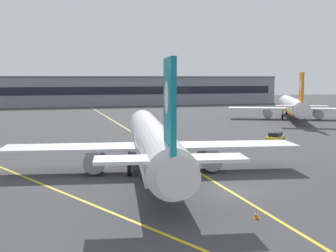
{
  "coord_description": "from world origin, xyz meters",
  "views": [
    {
      "loc": [
        -16.81,
        -36.44,
        10.2
      ],
      "look_at": [
        -2.48,
        12.78,
        4.68
      ],
      "focal_mm": 48.2,
      "sensor_mm": 36.0,
      "label": 1
    }
  ],
  "objects_px": {
    "airliner_background": "(293,106)",
    "service_car_second": "(275,138)",
    "airliner_foreground": "(153,141)",
    "safety_cone_by_tail": "(256,215)",
    "safety_cone_by_nose_gear": "(127,147)"
  },
  "relations": [
    {
      "from": "service_car_second",
      "to": "safety_cone_by_tail",
      "type": "relative_size",
      "value": 7.84
    },
    {
      "from": "service_car_second",
      "to": "airliner_background",
      "type": "bearing_deg",
      "value": 54.86
    },
    {
      "from": "airliner_background",
      "to": "safety_cone_by_nose_gear",
      "type": "distance_m",
      "value": 58.65
    },
    {
      "from": "airliner_foreground",
      "to": "safety_cone_by_tail",
      "type": "height_order",
      "value": "airliner_foreground"
    },
    {
      "from": "airliner_background",
      "to": "service_car_second",
      "type": "relative_size",
      "value": 8.73
    },
    {
      "from": "airliner_background",
      "to": "safety_cone_by_tail",
      "type": "xyz_separation_m",
      "value": [
        -45.04,
        -68.41,
        -3.01
      ]
    },
    {
      "from": "safety_cone_by_nose_gear",
      "to": "safety_cone_by_tail",
      "type": "bearing_deg",
      "value": -85.29
    },
    {
      "from": "service_car_second",
      "to": "safety_cone_by_nose_gear",
      "type": "xyz_separation_m",
      "value": [
        -23.5,
        0.95,
        -0.51
      ]
    },
    {
      "from": "airliner_background",
      "to": "service_car_second",
      "type": "distance_m",
      "value": 42.46
    },
    {
      "from": "service_car_second",
      "to": "safety_cone_by_tail",
      "type": "distance_m",
      "value": 39.56
    },
    {
      "from": "service_car_second",
      "to": "airliner_foreground",
      "type": "bearing_deg",
      "value": -146.48
    },
    {
      "from": "airliner_foreground",
      "to": "service_car_second",
      "type": "distance_m",
      "value": 28.74
    },
    {
      "from": "safety_cone_by_tail",
      "to": "service_car_second",
      "type": "bearing_deg",
      "value": 58.54
    },
    {
      "from": "airliner_background",
      "to": "safety_cone_by_nose_gear",
      "type": "height_order",
      "value": "airliner_background"
    },
    {
      "from": "airliner_foreground",
      "to": "airliner_background",
      "type": "height_order",
      "value": "airliner_foreground"
    }
  ]
}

